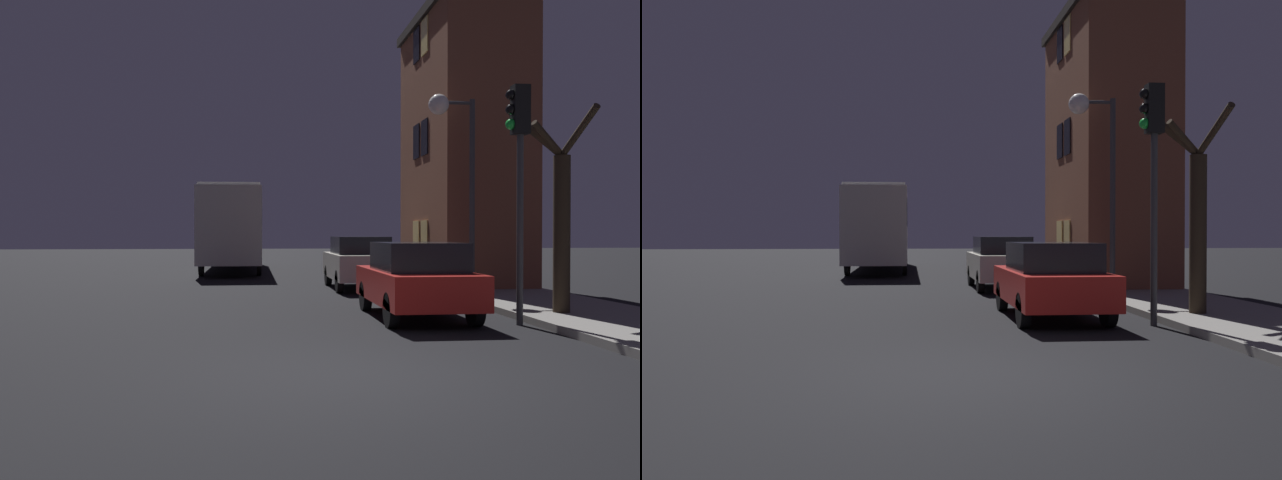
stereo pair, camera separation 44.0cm
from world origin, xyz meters
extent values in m
plane|color=black|center=(0.00, 0.00, 0.00)|extent=(120.00, 120.00, 0.00)
cube|color=brown|center=(5.35, 11.90, 4.26)|extent=(2.73, 5.38, 8.24)
cube|color=black|center=(5.35, 11.90, 8.53)|extent=(2.97, 5.62, 0.30)
cube|color=#F2D172|center=(3.97, 11.42, 1.54)|extent=(0.03, 0.70, 1.10)
cube|color=#F2D172|center=(3.97, 12.38, 1.54)|extent=(0.03, 0.70, 1.10)
cube|color=black|center=(3.97, 11.42, 4.66)|extent=(0.03, 0.70, 1.10)
cube|color=black|center=(3.97, 12.38, 4.66)|extent=(0.03, 0.70, 1.10)
cube|color=#F2D172|center=(3.97, 11.42, 7.78)|extent=(0.03, 0.70, 1.10)
cube|color=black|center=(3.97, 12.38, 7.78)|extent=(0.03, 0.70, 1.10)
cylinder|color=#38383A|center=(4.37, 8.34, 2.66)|extent=(0.14, 0.14, 5.04)
cylinder|color=#38383A|center=(3.92, 8.34, 5.08)|extent=(0.90, 0.09, 0.09)
sphere|color=white|center=(3.47, 8.34, 5.03)|extent=(0.53, 0.53, 0.53)
cylinder|color=#38383A|center=(3.56, 3.59, 1.76)|extent=(0.12, 0.12, 3.51)
cube|color=black|center=(3.56, 3.59, 3.96)|extent=(0.30, 0.24, 0.90)
sphere|color=black|center=(3.38, 3.59, 4.23)|extent=(0.20, 0.20, 0.20)
sphere|color=black|center=(3.38, 3.59, 3.96)|extent=(0.20, 0.20, 0.20)
sphere|color=green|center=(3.38, 3.59, 3.69)|extent=(0.20, 0.20, 0.20)
cylinder|color=#2D2319|center=(4.71, 4.26, 1.68)|extent=(0.32, 0.32, 3.08)
cylinder|color=#2D2319|center=(4.37, 4.36, 3.54)|extent=(0.82, 0.37, 0.74)
cylinder|color=#2D2319|center=(4.75, 3.70, 3.60)|extent=(0.21, 1.20, 0.86)
cylinder|color=#2D2319|center=(4.36, 4.12, 3.52)|extent=(0.82, 0.42, 0.69)
cube|color=beige|center=(-2.20, 21.31, 1.97)|extent=(2.46, 11.39, 2.99)
cube|color=black|center=(-2.20, 21.31, 2.51)|extent=(2.48, 10.48, 1.08)
cube|color=#B2B2B2|center=(-2.20, 21.31, 3.53)|extent=(2.33, 10.82, 0.12)
cylinder|color=black|center=(-1.06, 25.01, 0.48)|extent=(0.18, 0.96, 0.96)
cylinder|color=black|center=(-3.34, 25.01, 0.48)|extent=(0.18, 0.96, 0.96)
cylinder|color=black|center=(-1.06, 17.61, 0.48)|extent=(0.18, 0.96, 0.96)
cylinder|color=black|center=(-3.34, 17.61, 0.48)|extent=(0.18, 0.96, 0.96)
cube|color=#B21E19|center=(1.90, 4.77, 0.64)|extent=(1.73, 3.88, 0.64)
cube|color=black|center=(1.90, 4.58, 1.23)|extent=(1.52, 2.02, 0.55)
cylinder|color=black|center=(2.68, 6.03, 0.32)|extent=(0.18, 0.64, 0.64)
cylinder|color=black|center=(1.13, 6.03, 0.32)|extent=(0.18, 0.64, 0.64)
cylinder|color=black|center=(2.68, 3.51, 0.32)|extent=(0.18, 0.64, 0.64)
cylinder|color=black|center=(1.13, 3.51, 0.32)|extent=(0.18, 0.64, 0.64)
cube|color=beige|center=(1.89, 11.34, 0.70)|extent=(1.73, 3.97, 0.75)
cube|color=black|center=(1.89, 11.14, 1.33)|extent=(1.52, 2.06, 0.52)
cylinder|color=black|center=(2.66, 12.62, 0.32)|extent=(0.18, 0.65, 0.65)
cylinder|color=black|center=(1.11, 12.62, 0.32)|extent=(0.18, 0.65, 0.65)
cylinder|color=black|center=(2.66, 10.05, 0.32)|extent=(0.18, 0.65, 0.65)
cylinder|color=black|center=(1.11, 10.05, 0.32)|extent=(0.18, 0.65, 0.65)
camera|label=1|loc=(-1.35, -7.39, 1.70)|focal=35.00mm
camera|label=2|loc=(-0.91, -7.43, 1.70)|focal=35.00mm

